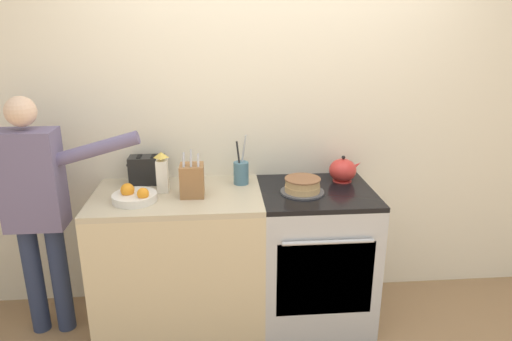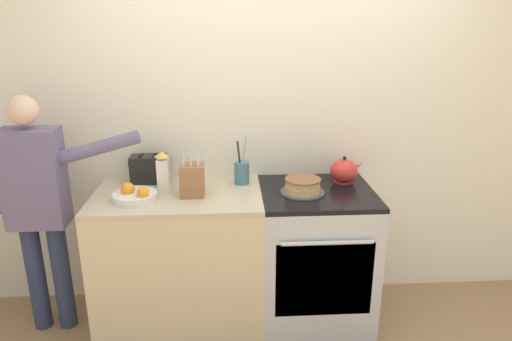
{
  "view_description": "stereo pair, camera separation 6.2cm",
  "coord_description": "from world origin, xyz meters",
  "px_view_note": "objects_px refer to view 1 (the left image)",
  "views": [
    {
      "loc": [
        -0.35,
        -2.33,
        1.91
      ],
      "look_at": [
        -0.13,
        0.29,
        1.06
      ],
      "focal_mm": 32.0,
      "sensor_mm": 36.0,
      "label": 1
    },
    {
      "loc": [
        -0.29,
        -2.33,
        1.91
      ],
      "look_at": [
        -0.13,
        0.29,
        1.06
      ],
      "focal_mm": 32.0,
      "sensor_mm": 36.0,
      "label": 2
    }
  ],
  "objects_px": {
    "layer_cake": "(302,186)",
    "knife_block": "(192,180)",
    "toaster": "(147,170)",
    "milk_carton": "(162,173)",
    "tea_kettle": "(343,170)",
    "person_baker": "(36,200)",
    "utensil_crock": "(241,172)",
    "fruit_bowl": "(134,196)",
    "stove_range": "(314,254)"
  },
  "relations": [
    {
      "from": "knife_block",
      "to": "fruit_bowl",
      "type": "distance_m",
      "value": 0.35
    },
    {
      "from": "tea_kettle",
      "to": "toaster",
      "type": "distance_m",
      "value": 1.29
    },
    {
      "from": "fruit_bowl",
      "to": "toaster",
      "type": "xyz_separation_m",
      "value": [
        0.03,
        0.32,
        0.06
      ]
    },
    {
      "from": "layer_cake",
      "to": "utensil_crock",
      "type": "height_order",
      "value": "utensil_crock"
    },
    {
      "from": "knife_block",
      "to": "person_baker",
      "type": "height_order",
      "value": "person_baker"
    },
    {
      "from": "person_baker",
      "to": "toaster",
      "type": "bearing_deg",
      "value": 28.7
    },
    {
      "from": "tea_kettle",
      "to": "toaster",
      "type": "xyz_separation_m",
      "value": [
        -1.28,
        0.07,
        0.02
      ]
    },
    {
      "from": "milk_carton",
      "to": "person_baker",
      "type": "distance_m",
      "value": 0.76
    },
    {
      "from": "fruit_bowl",
      "to": "person_baker",
      "type": "relative_size",
      "value": 0.17
    },
    {
      "from": "toaster",
      "to": "milk_carton",
      "type": "bearing_deg",
      "value": -55.34
    },
    {
      "from": "layer_cake",
      "to": "knife_block",
      "type": "relative_size",
      "value": 0.93
    },
    {
      "from": "knife_block",
      "to": "person_baker",
      "type": "distance_m",
      "value": 0.93
    },
    {
      "from": "toaster",
      "to": "person_baker",
      "type": "height_order",
      "value": "person_baker"
    },
    {
      "from": "layer_cake",
      "to": "milk_carton",
      "type": "distance_m",
      "value": 0.87
    },
    {
      "from": "milk_carton",
      "to": "layer_cake",
      "type": "bearing_deg",
      "value": -6.01
    },
    {
      "from": "person_baker",
      "to": "fruit_bowl",
      "type": "bearing_deg",
      "value": 0.0
    },
    {
      "from": "toaster",
      "to": "knife_block",
      "type": "bearing_deg",
      "value": -40.04
    },
    {
      "from": "knife_block",
      "to": "milk_carton",
      "type": "bearing_deg",
      "value": 155.39
    },
    {
      "from": "stove_range",
      "to": "fruit_bowl",
      "type": "distance_m",
      "value": 1.22
    },
    {
      "from": "fruit_bowl",
      "to": "milk_carton",
      "type": "bearing_deg",
      "value": 45.12
    },
    {
      "from": "tea_kettle",
      "to": "knife_block",
      "type": "bearing_deg",
      "value": -169.27
    },
    {
      "from": "knife_block",
      "to": "milk_carton",
      "type": "relative_size",
      "value": 1.14
    },
    {
      "from": "stove_range",
      "to": "milk_carton",
      "type": "relative_size",
      "value": 3.53
    },
    {
      "from": "layer_cake",
      "to": "knife_block",
      "type": "xyz_separation_m",
      "value": [
        -0.68,
        0.01,
        0.06
      ]
    },
    {
      "from": "tea_kettle",
      "to": "toaster",
      "type": "relative_size",
      "value": 0.9
    },
    {
      "from": "knife_block",
      "to": "utensil_crock",
      "type": "height_order",
      "value": "utensil_crock"
    },
    {
      "from": "layer_cake",
      "to": "toaster",
      "type": "xyz_separation_m",
      "value": [
        -0.98,
        0.26,
        0.05
      ]
    },
    {
      "from": "layer_cake",
      "to": "knife_block",
      "type": "distance_m",
      "value": 0.68
    },
    {
      "from": "stove_range",
      "to": "toaster",
      "type": "xyz_separation_m",
      "value": [
        -1.08,
        0.22,
        0.54
      ]
    },
    {
      "from": "layer_cake",
      "to": "utensil_crock",
      "type": "xyz_separation_m",
      "value": [
        -0.37,
        0.2,
        0.03
      ]
    },
    {
      "from": "stove_range",
      "to": "person_baker",
      "type": "relative_size",
      "value": 0.59
    },
    {
      "from": "utensil_crock",
      "to": "fruit_bowl",
      "type": "xyz_separation_m",
      "value": [
        -0.64,
        -0.26,
        -0.05
      ]
    },
    {
      "from": "layer_cake",
      "to": "fruit_bowl",
      "type": "bearing_deg",
      "value": -176.55
    },
    {
      "from": "stove_range",
      "to": "toaster",
      "type": "relative_size",
      "value": 3.72
    },
    {
      "from": "utensil_crock",
      "to": "tea_kettle",
      "type": "bearing_deg",
      "value": -0.5
    },
    {
      "from": "fruit_bowl",
      "to": "toaster",
      "type": "distance_m",
      "value": 0.33
    },
    {
      "from": "tea_kettle",
      "to": "layer_cake",
      "type": "bearing_deg",
      "value": -147.87
    },
    {
      "from": "knife_block",
      "to": "fruit_bowl",
      "type": "xyz_separation_m",
      "value": [
        -0.34,
        -0.07,
        -0.07
      ]
    },
    {
      "from": "knife_block",
      "to": "person_baker",
      "type": "relative_size",
      "value": 0.19
    },
    {
      "from": "toaster",
      "to": "person_baker",
      "type": "xyz_separation_m",
      "value": [
        -0.63,
        -0.24,
        -0.09
      ]
    },
    {
      "from": "toaster",
      "to": "person_baker",
      "type": "bearing_deg",
      "value": -158.82
    },
    {
      "from": "toaster",
      "to": "milk_carton",
      "type": "xyz_separation_m",
      "value": [
        0.12,
        -0.17,
        0.03
      ]
    },
    {
      "from": "fruit_bowl",
      "to": "tea_kettle",
      "type": "bearing_deg",
      "value": 10.86
    },
    {
      "from": "toaster",
      "to": "milk_carton",
      "type": "distance_m",
      "value": 0.21
    },
    {
      "from": "layer_cake",
      "to": "milk_carton",
      "type": "height_order",
      "value": "milk_carton"
    },
    {
      "from": "stove_range",
      "to": "fruit_bowl",
      "type": "xyz_separation_m",
      "value": [
        -1.11,
        -0.1,
        0.49
      ]
    },
    {
      "from": "utensil_crock",
      "to": "person_baker",
      "type": "bearing_deg",
      "value": -171.68
    },
    {
      "from": "fruit_bowl",
      "to": "person_baker",
      "type": "height_order",
      "value": "person_baker"
    },
    {
      "from": "utensil_crock",
      "to": "fruit_bowl",
      "type": "relative_size",
      "value": 1.25
    },
    {
      "from": "layer_cake",
      "to": "tea_kettle",
      "type": "height_order",
      "value": "tea_kettle"
    }
  ]
}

